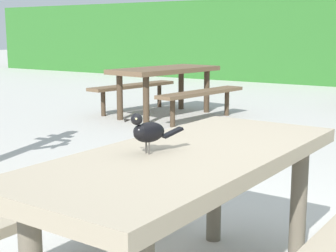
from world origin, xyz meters
TOP-DOWN VIEW (x-y plane):
  - picnic_table_foreground at (-0.21, -0.25)m, footprint 1.72×1.82m
  - bird_grackle at (-0.33, -0.41)m, footprint 0.15×0.27m
  - picnic_table_mid_right at (-3.34, 4.21)m, footprint 1.89×1.92m

SIDE VIEW (x-z plane):
  - picnic_table_foreground at x=-0.21m, z-range 0.19..0.93m
  - picnic_table_mid_right at x=-3.34m, z-range 0.19..0.93m
  - bird_grackle at x=-0.33m, z-range 0.75..0.94m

